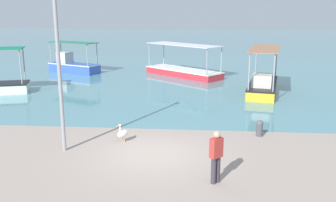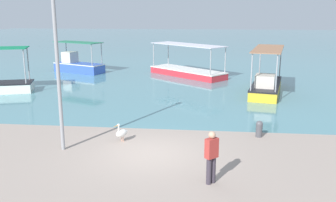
{
  "view_description": "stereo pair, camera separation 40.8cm",
  "coord_description": "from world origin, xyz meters",
  "views": [
    {
      "loc": [
        1.66,
        -13.05,
        5.25
      ],
      "look_at": [
        0.27,
        3.65,
        1.16
      ],
      "focal_mm": 40.0,
      "sensor_mm": 36.0,
      "label": 1
    },
    {
      "loc": [
        2.07,
        -13.01,
        5.25
      ],
      "look_at": [
        0.27,
        3.65,
        1.16
      ],
      "focal_mm": 40.0,
      "sensor_mm": 36.0,
      "label": 2
    }
  ],
  "objects": [
    {
      "name": "pelican",
      "position": [
        -1.37,
        1.2,
        0.38
      ],
      "size": [
        0.55,
        0.72,
        0.8
      ],
      "color": "#E0997A",
      "rests_on": "ground"
    },
    {
      "name": "lamp_post",
      "position": [
        -3.42,
        0.09,
        3.66
      ],
      "size": [
        0.28,
        0.28,
        6.58
      ],
      "color": "gray",
      "rests_on": "ground"
    },
    {
      "name": "mooring_bollard",
      "position": [
        4.29,
        2.41,
        0.38
      ],
      "size": [
        0.29,
        0.29,
        0.71
      ],
      "color": "#47474C",
      "rests_on": "ground"
    },
    {
      "name": "fishing_boat_far_left",
      "position": [
        -9.15,
        18.14,
        0.65
      ],
      "size": [
        4.81,
        3.24,
        2.59
      ],
      "color": "#375ABC",
      "rests_on": "harbor_water"
    },
    {
      "name": "ground",
      "position": [
        0.0,
        0.0,
        0.0
      ],
      "size": [
        120.0,
        120.0,
        0.0
      ],
      "primitive_type": "plane",
      "color": "gray"
    },
    {
      "name": "fishing_boat_far_right",
      "position": [
        5.81,
        11.15,
        0.6
      ],
      "size": [
        2.92,
        6.17,
        2.88
      ],
      "color": "gold",
      "rests_on": "harbor_water"
    },
    {
      "name": "fishing_boat_outer",
      "position": [
        0.39,
        17.17,
        0.48
      ],
      "size": [
        6.54,
        6.01,
        2.56
      ],
      "color": "red",
      "rests_on": "harbor_water"
    },
    {
      "name": "harbor_water",
      "position": [
        0.0,
        48.0,
        0.0
      ],
      "size": [
        110.0,
        90.0,
        0.0
      ],
      "primitive_type": "cube",
      "color": "teal",
      "rests_on": "ground"
    },
    {
      "name": "fisherman_standing",
      "position": [
        2.24,
        -2.22,
        0.91
      ],
      "size": [
        0.44,
        0.43,
        1.69
      ],
      "color": "#37303B",
      "rests_on": "ground"
    }
  ]
}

